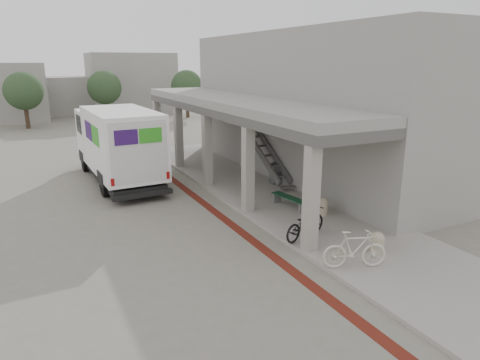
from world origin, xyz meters
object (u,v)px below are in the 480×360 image
bicycle_black (305,223)px  bicycle_cream (355,249)px  fedex_truck (117,143)px  bench (290,200)px  utility_cabinet (276,173)px

bicycle_black → bicycle_cream: (0.00, -2.34, 0.05)m
fedex_truck → bicycle_cream: 13.05m
fedex_truck → bicycle_black: bearing=-70.9°
bench → bicycle_black: bearing=-122.3°
fedex_truck → utility_cabinet: (6.35, -4.14, -1.29)m
fedex_truck → bicycle_black: size_ratio=4.44×
fedex_truck → bicycle_cream: fedex_truck is taller
bicycle_black → bicycle_cream: bearing=162.0°
fedex_truck → bicycle_black: fedex_truck is taller
bench → utility_cabinet: (1.31, 3.21, 0.17)m
fedex_truck → bicycle_black: 10.86m
fedex_truck → utility_cabinet: bearing=-34.9°
fedex_truck → utility_cabinet: 7.69m
bench → utility_cabinet: utility_cabinet is taller
utility_cabinet → bicycle_cream: 8.64m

